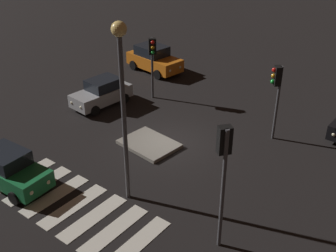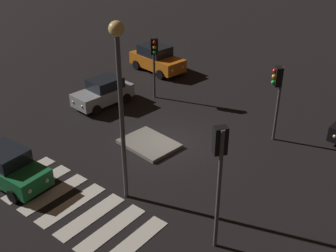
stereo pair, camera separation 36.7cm
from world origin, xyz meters
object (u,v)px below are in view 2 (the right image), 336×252
car_orange (157,59)px  traffic_island (149,144)px  street_lamp (120,85)px  traffic_light_east (219,159)px  traffic_light_north (277,86)px  car_green (9,167)px  traffic_light_west (154,53)px  car_silver (104,92)px

car_orange → traffic_island: bearing=-44.0°
street_lamp → traffic_light_east: bearing=0.5°
car_orange → traffic_light_north: 11.86m
traffic_island → car_green: bearing=-113.1°
car_green → traffic_light_north: traffic_light_north is taller
car_orange → traffic_light_north: size_ratio=1.11×
car_green → traffic_light_west: 10.97m
traffic_light_west → traffic_light_north: (8.01, -0.12, 0.09)m
traffic_light_east → car_silver: bearing=12.1°
traffic_light_east → street_lamp: street_lamp is taller
car_silver → traffic_light_west: 3.83m
traffic_island → traffic_light_west: bearing=127.4°
car_orange → traffic_light_north: traffic_light_north is taller
traffic_light_west → traffic_light_north: traffic_light_north is taller
car_green → traffic_light_east: bearing=12.2°
car_orange → street_lamp: bearing=-46.9°
car_silver → street_lamp: (7.31, -5.69, 4.29)m
car_orange → street_lamp: street_lamp is taller
car_green → traffic_island: bearing=63.6°
street_lamp → traffic_light_north: bearing=72.6°
car_silver → traffic_light_east: traffic_light_east is taller
car_green → traffic_light_west: size_ratio=1.00×
car_silver → traffic_light_west: size_ratio=1.00×
traffic_light_west → street_lamp: size_ratio=0.52×
car_silver → traffic_light_east: 13.27m
car_orange → traffic_light_west: (3.00, -3.75, 2.03)m
car_silver → traffic_light_west: bearing=149.5°
traffic_light_east → traffic_light_north: 8.33m
car_green → traffic_light_north: size_ratio=0.97×
traffic_island → street_lamp: street_lamp is taller
car_silver → car_green: size_ratio=1.00×
street_lamp → car_green: bearing=-152.0°
car_green → traffic_light_west: traffic_light_west is taller
traffic_light_west → traffic_light_east: size_ratio=0.81×
traffic_island → street_lamp: bearing=-62.0°
traffic_light_north → car_green: bearing=13.1°
traffic_light_east → street_lamp: (-4.36, -0.04, 1.47)m
traffic_island → street_lamp: (1.99, -3.74, 5.00)m
traffic_island → traffic_light_east: bearing=-30.3°
car_green → car_orange: 14.98m
traffic_island → car_silver: bearing=159.9°
car_orange → traffic_light_west: traffic_light_west is taller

